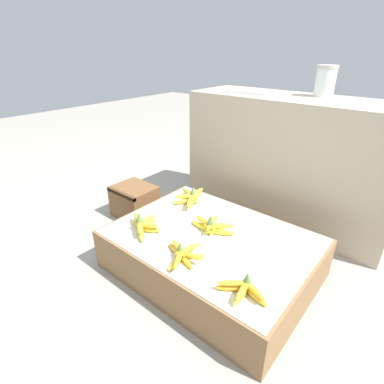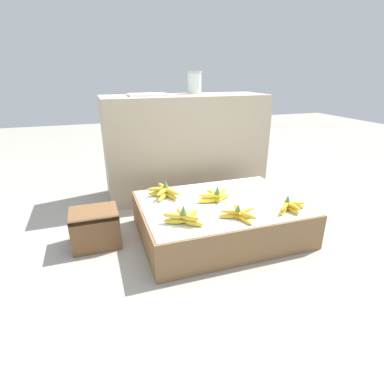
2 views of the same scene
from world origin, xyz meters
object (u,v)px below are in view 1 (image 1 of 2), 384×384
Objects in this scene: banana_bunch_middle_midleft at (212,226)px; foam_tray_white at (251,91)px; wooden_crate at (135,201)px; banana_bunch_front_midright at (243,289)px; banana_bunch_front_midleft at (183,254)px; banana_bunch_back_left at (191,197)px; glass_jar at (325,81)px; banana_bunch_front_left at (143,224)px.

foam_tray_white is at bearing 109.08° from banana_bunch_middle_midleft.
wooden_crate is 1.29× the size of banana_bunch_front_midright.
banana_bunch_back_left reaches higher than banana_bunch_front_midleft.
banana_bunch_front_midleft is at bearing -82.88° from banana_bunch_middle_midleft.
banana_bunch_front_midleft is 0.33m from banana_bunch_front_midright.
foam_tray_white is (0.03, 0.58, 0.57)m from banana_bunch_back_left.
banana_bunch_back_left is (-0.29, 0.18, 0.00)m from banana_bunch_middle_midleft.
banana_bunch_back_left is at bearing -93.04° from foam_tray_white.
banana_bunch_middle_midleft is 0.34m from banana_bunch_back_left.
glass_jar is (0.46, 0.71, 0.65)m from banana_bunch_back_left.
banana_bunch_front_left is 0.84× the size of banana_bunch_middle_midleft.
banana_bunch_front_midleft is at bearing -7.82° from banana_bunch_front_left.
banana_bunch_front_midright is 0.76× the size of foam_tray_white.
banana_bunch_middle_midleft is 1.42× the size of glass_jar.
wooden_crate is 0.77m from banana_bunch_middle_midleft.
glass_jar is at bearing 99.61° from banana_bunch_front_midright.
banana_bunch_front_midleft is (0.78, -0.37, 0.14)m from wooden_crate.
glass_jar is 0.45m from foam_tray_white.
wooden_crate is 1.32× the size of banana_bunch_front_left.
banana_bunch_middle_midleft is 1.11m from glass_jar.
foam_tray_white is (-0.26, 0.76, 0.58)m from banana_bunch_middle_midleft.
banana_bunch_middle_midleft reaches higher than wooden_crate.
banana_bunch_front_midleft is at bearing -25.00° from wooden_crate.
banana_bunch_front_left is 1.14m from foam_tray_white.
wooden_crate is 1.11× the size of banana_bunch_middle_midleft.
banana_bunch_front_left is 0.94× the size of banana_bunch_front_midleft.
foam_tray_white is at bearing 106.06° from banana_bunch_front_midleft.
banana_bunch_front_left reaches higher than banana_bunch_front_midleft.
banana_bunch_front_midleft is (0.31, -0.04, -0.01)m from banana_bunch_front_left.
banana_bunch_front_midright is 1.34m from foam_tray_white.
banana_bunch_front_midright is (0.33, -0.01, 0.00)m from banana_bunch_front_midleft.
glass_jar is (0.91, 0.79, 0.80)m from wooden_crate.
banana_bunch_front_left is 0.74× the size of foam_tray_white.
banana_bunch_front_midleft is at bearing 177.54° from banana_bunch_front_midright.
wooden_crate is at bearing 161.13° from banana_bunch_front_midright.
banana_bunch_back_left reaches higher than wooden_crate.
banana_bunch_back_left reaches higher than banana_bunch_front_midright.
glass_jar is 0.62× the size of foam_tray_white.
banana_bunch_front_midleft is 1.33m from glass_jar.
banana_bunch_front_left is 1.36m from glass_jar.
banana_bunch_middle_midleft reaches higher than banana_bunch_front_midleft.
banana_bunch_front_midright is 1.22× the size of glass_jar.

